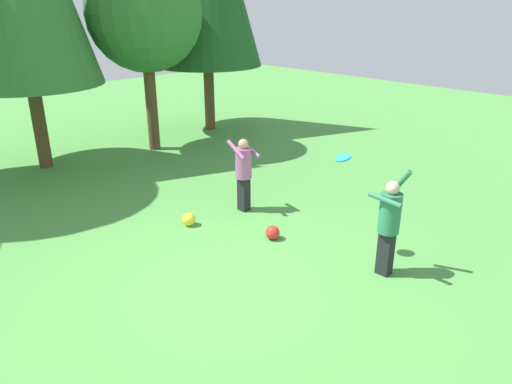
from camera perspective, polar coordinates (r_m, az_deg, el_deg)
The scene contains 7 objects.
ground_plane at distance 7.70m, azimuth -3.85°, elevation -11.10°, with size 40.00×40.00×0.00m, color #4C9342.
person_thrower at distance 7.85m, azimuth 15.50°, elevation -3.24°, with size 0.48×0.56×1.78m.
person_catcher at distance 9.96m, azimuth -1.48°, elevation 2.75°, with size 0.50×0.55×1.57m.
frisbee at distance 8.03m, azimuth 10.29°, elevation 4.00°, with size 0.37×0.37×0.11m.
ball_yellow at distance 9.64m, azimuth -7.96°, elevation -3.22°, with size 0.27×0.27×0.27m, color yellow.
ball_red at distance 9.03m, azimuth 1.98°, elevation -4.83°, with size 0.27×0.27×0.27m, color red.
tree_right at distance 14.29m, azimuth -13.11°, elevation 19.88°, with size 3.18×3.18×5.44m.
Camera 1 is at (-4.13, -4.98, 4.18)m, focal length 33.75 mm.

